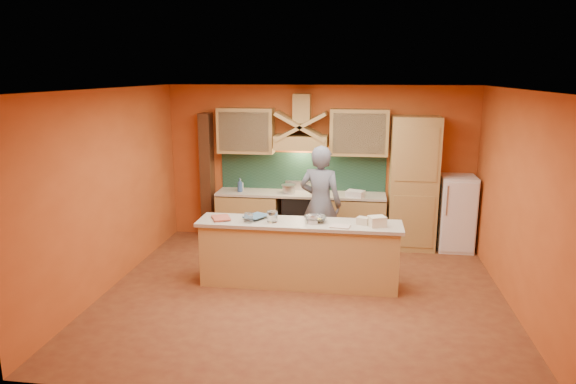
# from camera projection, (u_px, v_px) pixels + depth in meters

# --- Properties ---
(floor) EXTENTS (5.50, 5.00, 0.01)m
(floor) POSITION_uv_depth(u_px,v_px,m) (303.00, 293.00, 7.17)
(floor) COLOR brown
(floor) RESTS_ON ground
(ceiling) EXTENTS (5.50, 5.00, 0.01)m
(ceiling) POSITION_uv_depth(u_px,v_px,m) (305.00, 89.00, 6.54)
(ceiling) COLOR white
(ceiling) RESTS_ON wall_back
(wall_back) EXTENTS (5.50, 0.02, 2.80)m
(wall_back) POSITION_uv_depth(u_px,v_px,m) (319.00, 164.00, 9.27)
(wall_back) COLOR #C25A26
(wall_back) RESTS_ON floor
(wall_front) EXTENTS (5.50, 0.02, 2.80)m
(wall_front) POSITION_uv_depth(u_px,v_px,m) (273.00, 263.00, 4.45)
(wall_front) COLOR #C25A26
(wall_front) RESTS_ON floor
(wall_left) EXTENTS (0.02, 5.00, 2.80)m
(wall_left) POSITION_uv_depth(u_px,v_px,m) (110.00, 189.00, 7.23)
(wall_left) COLOR #C25A26
(wall_left) RESTS_ON floor
(wall_right) EXTENTS (0.02, 5.00, 2.80)m
(wall_right) POSITION_uv_depth(u_px,v_px,m) (520.00, 203.00, 6.48)
(wall_right) COLOR #C25A26
(wall_right) RESTS_ON floor
(base_cabinet_left) EXTENTS (1.10, 0.60, 0.86)m
(base_cabinet_left) POSITION_uv_depth(u_px,v_px,m) (249.00, 217.00, 9.37)
(base_cabinet_left) COLOR tan
(base_cabinet_left) RESTS_ON floor
(base_cabinet_right) EXTENTS (1.10, 0.60, 0.86)m
(base_cabinet_right) POSITION_uv_depth(u_px,v_px,m) (353.00, 221.00, 9.11)
(base_cabinet_right) COLOR tan
(base_cabinet_right) RESTS_ON floor
(counter_top) EXTENTS (3.00, 0.62, 0.04)m
(counter_top) POSITION_uv_depth(u_px,v_px,m) (301.00, 194.00, 9.13)
(counter_top) COLOR #B5AC99
(counter_top) RESTS_ON base_cabinet_left
(stove) EXTENTS (0.60, 0.58, 0.90)m
(stove) POSITION_uv_depth(u_px,v_px,m) (300.00, 218.00, 9.23)
(stove) COLOR black
(stove) RESTS_ON floor
(backsplash) EXTENTS (3.00, 0.03, 0.70)m
(backsplash) POSITION_uv_depth(u_px,v_px,m) (302.00, 172.00, 9.33)
(backsplash) COLOR #19382B
(backsplash) RESTS_ON wall_back
(range_hood) EXTENTS (0.92, 0.50, 0.24)m
(range_hood) POSITION_uv_depth(u_px,v_px,m) (301.00, 142.00, 8.97)
(range_hood) COLOR tan
(range_hood) RESTS_ON wall_back
(hood_chimney) EXTENTS (0.30, 0.30, 0.50)m
(hood_chimney) POSITION_uv_depth(u_px,v_px,m) (302.00, 108.00, 8.94)
(hood_chimney) COLOR tan
(hood_chimney) RESTS_ON wall_back
(upper_cabinet_left) EXTENTS (1.00, 0.35, 0.80)m
(upper_cabinet_left) POSITION_uv_depth(u_px,v_px,m) (246.00, 131.00, 9.14)
(upper_cabinet_left) COLOR tan
(upper_cabinet_left) RESTS_ON wall_back
(upper_cabinet_right) EXTENTS (1.00, 0.35, 0.80)m
(upper_cabinet_right) POSITION_uv_depth(u_px,v_px,m) (359.00, 132.00, 8.87)
(upper_cabinet_right) COLOR tan
(upper_cabinet_right) RESTS_ON wall_back
(pantry_column) EXTENTS (0.80, 0.60, 2.30)m
(pantry_column) POSITION_uv_depth(u_px,v_px,m) (413.00, 183.00, 8.81)
(pantry_column) COLOR tan
(pantry_column) RESTS_ON floor
(fridge) EXTENTS (0.58, 0.60, 1.30)m
(fridge) POSITION_uv_depth(u_px,v_px,m) (456.00, 213.00, 8.82)
(fridge) COLOR white
(fridge) RESTS_ON floor
(trim_column_left) EXTENTS (0.20, 0.30, 2.30)m
(trim_column_left) POSITION_uv_depth(u_px,v_px,m) (207.00, 176.00, 9.46)
(trim_column_left) COLOR #472816
(trim_column_left) RESTS_ON floor
(island_body) EXTENTS (2.80, 0.55, 0.88)m
(island_body) POSITION_uv_depth(u_px,v_px,m) (299.00, 256.00, 7.38)
(island_body) COLOR tan
(island_body) RESTS_ON floor
(island_top) EXTENTS (2.90, 0.62, 0.05)m
(island_top) POSITION_uv_depth(u_px,v_px,m) (299.00, 224.00, 7.27)
(island_top) COLOR #B5AC99
(island_top) RESTS_ON island_body
(person) EXTENTS (0.78, 0.60, 1.90)m
(person) POSITION_uv_depth(u_px,v_px,m) (320.00, 204.00, 8.22)
(person) COLOR slate
(person) RESTS_ON floor
(pot_large) EXTENTS (0.26, 0.26, 0.14)m
(pot_large) POSITION_uv_depth(u_px,v_px,m) (288.00, 190.00, 9.11)
(pot_large) COLOR #AFAFB6
(pot_large) RESTS_ON stove
(pot_small) EXTENTS (0.23, 0.23, 0.14)m
(pot_small) POSITION_uv_depth(u_px,v_px,m) (314.00, 190.00, 9.08)
(pot_small) COLOR #B6B6BD
(pot_small) RESTS_ON stove
(soap_bottle_a) EXTENTS (0.12, 0.12, 0.21)m
(soap_bottle_a) POSITION_uv_depth(u_px,v_px,m) (241.00, 185.00, 9.29)
(soap_bottle_a) COLOR beige
(soap_bottle_a) RESTS_ON counter_top
(soap_bottle_b) EXTENTS (0.10, 0.10, 0.25)m
(soap_bottle_b) POSITION_uv_depth(u_px,v_px,m) (240.00, 185.00, 9.18)
(soap_bottle_b) COLOR #305086
(soap_bottle_b) RESTS_ON counter_top
(bowl_back) EXTENTS (0.25, 0.25, 0.07)m
(bowl_back) POSITION_uv_depth(u_px,v_px,m) (358.00, 195.00, 8.84)
(bowl_back) COLOR silver
(bowl_back) RESTS_ON counter_top
(dish_rack) EXTENTS (0.35, 0.31, 0.10)m
(dish_rack) POSITION_uv_depth(u_px,v_px,m) (355.00, 194.00, 8.84)
(dish_rack) COLOR white
(dish_rack) RESTS_ON counter_top
(book_lower) EXTENTS (0.35, 0.39, 0.03)m
(book_lower) POSITION_uv_depth(u_px,v_px,m) (213.00, 219.00, 7.36)
(book_lower) COLOR #B65641
(book_lower) RESTS_ON island_top
(book_upper) EXTENTS (0.38, 0.41, 0.03)m
(book_upper) POSITION_uv_depth(u_px,v_px,m) (250.00, 215.00, 7.49)
(book_upper) COLOR #3C6485
(book_upper) RESTS_ON island_top
(jar_large) EXTENTS (0.17, 0.17, 0.16)m
(jar_large) POSITION_uv_depth(u_px,v_px,m) (272.00, 217.00, 7.24)
(jar_large) COLOR silver
(jar_large) RESTS_ON island_top
(jar_small) EXTENTS (0.17, 0.17, 0.13)m
(jar_small) POSITION_uv_depth(u_px,v_px,m) (249.00, 218.00, 7.22)
(jar_small) COLOR silver
(jar_small) RESTS_ON island_top
(kitchen_scale) EXTENTS (0.15, 0.15, 0.11)m
(kitchen_scale) POSITION_uv_depth(u_px,v_px,m) (313.00, 220.00, 7.19)
(kitchen_scale) COLOR silver
(kitchen_scale) RESTS_ON island_top
(mixing_bowl) EXTENTS (0.37, 0.37, 0.08)m
(mixing_bowl) POSITION_uv_depth(u_px,v_px,m) (315.00, 219.00, 7.26)
(mixing_bowl) COLOR silver
(mixing_bowl) RESTS_ON island_top
(cloth) EXTENTS (0.29, 0.24, 0.02)m
(cloth) POSITION_uv_depth(u_px,v_px,m) (340.00, 226.00, 7.02)
(cloth) COLOR beige
(cloth) RESTS_ON island_top
(grocery_bag_a) EXTENTS (0.27, 0.25, 0.14)m
(grocery_bag_a) POSITION_uv_depth(u_px,v_px,m) (377.00, 221.00, 7.03)
(grocery_bag_a) COLOR beige
(grocery_bag_a) RESTS_ON island_top
(grocery_bag_b) EXTENTS (0.20, 0.18, 0.10)m
(grocery_bag_b) POSITION_uv_depth(u_px,v_px,m) (363.00, 221.00, 7.14)
(grocery_bag_b) COLOR beige
(grocery_bag_b) RESTS_ON island_top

